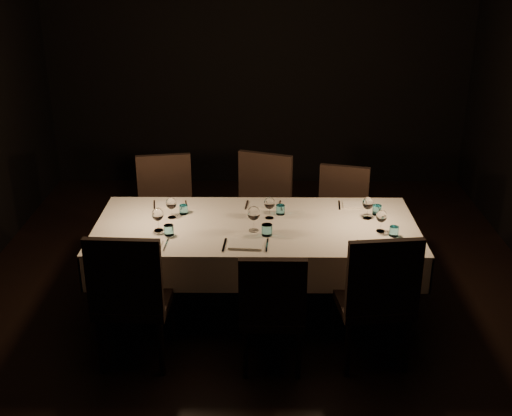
{
  "coord_description": "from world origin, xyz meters",
  "views": [
    {
      "loc": [
        0.04,
        -4.58,
        2.84
      ],
      "look_at": [
        0.0,
        0.0,
        0.9
      ],
      "focal_mm": 45.0,
      "sensor_mm": 36.0,
      "label": 1
    }
  ],
  "objects_px": {
    "chair_near_right": "(376,295)",
    "chair_far_left": "(166,208)",
    "chair_far_right": "(341,214)",
    "chair_near_left": "(131,294)",
    "chair_near_center": "(272,306)",
    "chair_far_center": "(260,208)",
    "dining_table": "(256,233)"
  },
  "relations": [
    {
      "from": "chair_far_left",
      "to": "chair_far_right",
      "type": "distance_m",
      "value": 1.6
    },
    {
      "from": "chair_near_left",
      "to": "chair_far_left",
      "type": "relative_size",
      "value": 1.03
    },
    {
      "from": "dining_table",
      "to": "chair_near_right",
      "type": "distance_m",
      "value": 1.12
    },
    {
      "from": "chair_near_center",
      "to": "chair_near_right",
      "type": "xyz_separation_m",
      "value": [
        0.72,
        0.07,
        0.05
      ]
    },
    {
      "from": "chair_far_center",
      "to": "chair_near_left",
      "type": "bearing_deg",
      "value": -100.09
    },
    {
      "from": "dining_table",
      "to": "chair_far_left",
      "type": "distance_m",
      "value": 1.16
    },
    {
      "from": "chair_near_center",
      "to": "chair_far_left",
      "type": "bearing_deg",
      "value": -59.19
    },
    {
      "from": "chair_far_left",
      "to": "chair_far_center",
      "type": "relative_size",
      "value": 0.98
    },
    {
      "from": "chair_near_center",
      "to": "chair_near_right",
      "type": "relative_size",
      "value": 0.89
    },
    {
      "from": "chair_far_right",
      "to": "chair_far_left",
      "type": "bearing_deg",
      "value": -166.88
    },
    {
      "from": "chair_far_right",
      "to": "chair_near_left",
      "type": "bearing_deg",
      "value": -122.63
    },
    {
      "from": "chair_far_left",
      "to": "chair_far_right",
      "type": "bearing_deg",
      "value": -10.83
    },
    {
      "from": "chair_near_left",
      "to": "chair_near_center",
      "type": "relative_size",
      "value": 1.13
    },
    {
      "from": "chair_near_left",
      "to": "dining_table",
      "type": "bearing_deg",
      "value": -135.83
    },
    {
      "from": "dining_table",
      "to": "chair_far_center",
      "type": "relative_size",
      "value": 2.4
    },
    {
      "from": "chair_near_left",
      "to": "chair_far_left",
      "type": "xyz_separation_m",
      "value": [
        0.03,
        1.55,
        -0.01
      ]
    },
    {
      "from": "chair_far_left",
      "to": "chair_far_center",
      "type": "xyz_separation_m",
      "value": [
        0.86,
        -0.02,
        0.01
      ]
    },
    {
      "from": "chair_near_right",
      "to": "chair_far_left",
      "type": "distance_m",
      "value": 2.27
    },
    {
      "from": "chair_near_center",
      "to": "chair_far_center",
      "type": "distance_m",
      "value": 1.6
    },
    {
      "from": "chair_near_right",
      "to": "chair_near_left",
      "type": "bearing_deg",
      "value": -6.28
    },
    {
      "from": "chair_near_right",
      "to": "chair_far_right",
      "type": "height_order",
      "value": "chair_near_right"
    },
    {
      "from": "chair_near_left",
      "to": "chair_far_center",
      "type": "xyz_separation_m",
      "value": [
        0.89,
        1.53,
        -0.0
      ]
    },
    {
      "from": "dining_table",
      "to": "chair_far_right",
      "type": "relative_size",
      "value": 2.68
    },
    {
      "from": "chair_near_center",
      "to": "chair_far_center",
      "type": "height_order",
      "value": "chair_far_center"
    },
    {
      "from": "chair_far_center",
      "to": "chair_far_left",
      "type": "bearing_deg",
      "value": -161.41
    },
    {
      "from": "chair_near_left",
      "to": "chair_far_right",
      "type": "bearing_deg",
      "value": -134.1
    },
    {
      "from": "chair_near_right",
      "to": "chair_far_right",
      "type": "distance_m",
      "value": 1.51
    },
    {
      "from": "chair_near_left",
      "to": "chair_near_center",
      "type": "distance_m",
      "value": 0.98
    },
    {
      "from": "chair_far_center",
      "to": "chair_far_right",
      "type": "distance_m",
      "value": 0.74
    },
    {
      "from": "chair_near_left",
      "to": "chair_far_center",
      "type": "relative_size",
      "value": 1.0
    },
    {
      "from": "chair_near_left",
      "to": "chair_near_right",
      "type": "height_order",
      "value": "chair_near_left"
    },
    {
      "from": "chair_near_left",
      "to": "chair_far_center",
      "type": "bearing_deg",
      "value": -117.27
    }
  ]
}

